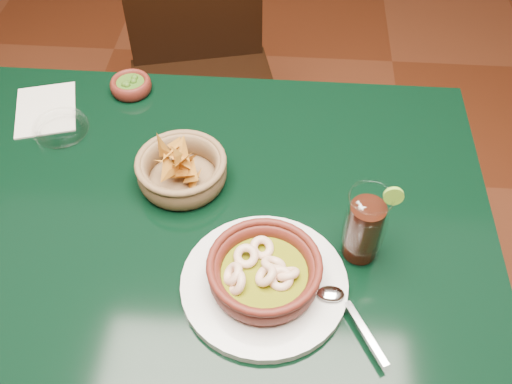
# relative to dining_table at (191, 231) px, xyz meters

# --- Properties ---
(ground) EXTENTS (7.00, 7.00, 0.00)m
(ground) POSITION_rel_dining_table_xyz_m (0.00, 0.00, -0.65)
(ground) COLOR #471C0C
(ground) RESTS_ON ground
(dining_table) EXTENTS (1.20, 0.80, 0.75)m
(dining_table) POSITION_rel_dining_table_xyz_m (0.00, 0.00, 0.00)
(dining_table) COLOR black
(dining_table) RESTS_ON ground
(dining_chair) EXTENTS (0.54, 0.54, 0.96)m
(dining_chair) POSITION_rel_dining_table_xyz_m (-0.08, 0.71, -0.12)
(dining_chair) COLOR black
(dining_chair) RESTS_ON ground
(shrimp_plate) EXTENTS (0.35, 0.29, 0.08)m
(shrimp_plate) POSITION_rel_dining_table_xyz_m (0.17, -0.19, 0.13)
(shrimp_plate) COLOR silver
(shrimp_plate) RESTS_ON dining_table
(chip_basket) EXTENTS (0.21, 0.21, 0.14)m
(chip_basket) POSITION_rel_dining_table_xyz_m (-0.01, 0.05, 0.13)
(chip_basket) COLOR brown
(chip_basket) RESTS_ON dining_table
(guacamole_ramekin) EXTENTS (0.12, 0.12, 0.04)m
(guacamole_ramekin) POSITION_rel_dining_table_xyz_m (-0.18, 0.33, 0.12)
(guacamole_ramekin) COLOR #4E1811
(guacamole_ramekin) RESTS_ON dining_table
(cola_drink) EXTENTS (0.16, 0.16, 0.18)m
(cola_drink) POSITION_rel_dining_table_xyz_m (0.34, -0.10, 0.18)
(cola_drink) COLOR white
(cola_drink) RESTS_ON dining_table
(glass_ashtray) EXTENTS (0.13, 0.13, 0.03)m
(glass_ashtray) POSITION_rel_dining_table_xyz_m (-0.30, 0.17, 0.11)
(glass_ashtray) COLOR white
(glass_ashtray) RESTS_ON dining_table
(paper_menu) EXTENTS (0.18, 0.21, 0.00)m
(paper_menu) POSITION_rel_dining_table_xyz_m (-0.37, 0.25, 0.10)
(paper_menu) COLOR beige
(paper_menu) RESTS_ON dining_table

